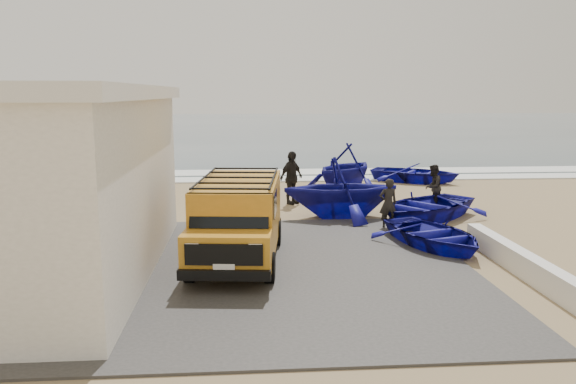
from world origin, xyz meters
name	(u,v)px	position (x,y,z in m)	size (l,w,h in m)	color
ground	(295,246)	(0.00, 0.00, 0.00)	(160.00, 160.00, 0.00)	#998058
slab	(218,270)	(-2.00, -2.00, 0.03)	(12.00, 10.00, 0.05)	#423F3C
ocean	(256,127)	(0.00, 56.00, 0.00)	(180.00, 88.00, 0.01)	#385166
surf_line	(273,179)	(0.00, 12.00, 0.03)	(180.00, 1.60, 0.06)	white
surf_wash	(271,172)	(0.00, 14.50, 0.02)	(180.00, 2.20, 0.04)	white
parapet	(526,265)	(5.00, -3.00, 0.28)	(0.35, 6.00, 0.55)	silver
van	(238,216)	(-1.52, -1.19, 1.12)	(2.40, 5.05, 2.09)	orange
boat_near_left	(433,234)	(3.72, -0.41, 0.37)	(2.53, 3.54, 0.73)	#121392
boat_near_right	(425,206)	(4.59, 3.03, 0.44)	(3.02, 4.23, 0.88)	#121392
boat_mid_left	(341,188)	(1.87, 3.53, 1.02)	(3.33, 3.86, 2.03)	#121392
boat_far_left	(345,167)	(2.93, 8.77, 1.02)	(3.33, 3.86, 2.03)	#121392
boat_far_right	(415,173)	(6.64, 10.83, 0.42)	(2.92, 4.09, 0.85)	#121392
fisherman_front	(388,204)	(3.04, 1.84, 0.78)	(0.57, 0.37, 1.56)	black
fisherman_middle	(433,187)	(5.39, 4.64, 0.81)	(0.78, 0.61, 1.61)	black
fisherman_back	(291,178)	(0.39, 5.96, 1.00)	(1.17, 0.49, 2.00)	black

